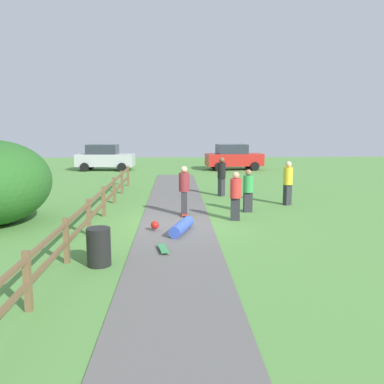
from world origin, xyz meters
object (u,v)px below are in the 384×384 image
(parked_car_red, at_px, (234,157))
(skater_riding, at_px, (184,188))
(skater_fallen, at_px, (180,227))
(bystander_black, at_px, (222,175))
(parked_car_silver, at_px, (105,157))
(bystander_yellow, at_px, (288,181))
(bystander_red, at_px, (236,194))
(bystander_green, at_px, (248,189))
(trash_bin, at_px, (99,247))
(skateboard_loose, at_px, (163,248))

(parked_car_red, bearing_deg, skater_riding, -104.29)
(skater_fallen, bearing_deg, bystander_black, 73.02)
(skater_fallen, distance_m, parked_car_silver, 19.17)
(skater_fallen, relative_size, bystander_yellow, 0.84)
(bystander_black, relative_size, parked_car_red, 0.42)
(skater_fallen, relative_size, bystander_red, 0.91)
(skater_riding, height_order, bystander_green, skater_riding)
(bystander_black, distance_m, parked_car_silver, 13.84)
(skater_riding, relative_size, bystander_black, 0.99)
(bystander_black, distance_m, parked_car_red, 11.90)
(parked_car_silver, bearing_deg, bystander_yellow, -54.84)
(bystander_yellow, distance_m, bystander_green, 2.33)
(skater_riding, relative_size, parked_car_silver, 0.42)
(trash_bin, height_order, skateboard_loose, trash_bin)
(bystander_green, distance_m, parked_car_silver, 17.33)
(bystander_yellow, distance_m, bystander_red, 3.75)
(bystander_red, bearing_deg, trash_bin, -130.61)
(skater_riding, height_order, bystander_black, skater_riding)
(skateboard_loose, relative_size, bystander_black, 0.45)
(skateboard_loose, height_order, bystander_green, bystander_green)
(skateboard_loose, xyz_separation_m, parked_car_red, (4.71, 20.26, 0.87))
(bystander_black, height_order, bystander_red, bystander_black)
(skater_riding, relative_size, bystander_green, 1.11)
(skater_riding, xyz_separation_m, bystander_green, (2.44, 0.59, -0.13))
(trash_bin, relative_size, bystander_green, 0.55)
(skateboard_loose, xyz_separation_m, bystander_red, (2.40, 3.51, 0.85))
(skater_riding, relative_size, bystander_yellow, 0.99)
(trash_bin, distance_m, skater_riding, 5.73)
(skater_fallen, bearing_deg, skateboard_loose, -103.36)
(bystander_yellow, bearing_deg, skater_riding, -155.82)
(skater_fallen, xyz_separation_m, bystander_yellow, (4.53, 4.36, 0.81))
(trash_bin, relative_size, bystander_yellow, 0.49)
(skater_fallen, xyz_separation_m, parked_car_silver, (-5.35, 18.39, 0.76))
(trash_bin, bearing_deg, bystander_black, 67.54)
(trash_bin, xyz_separation_m, bystander_yellow, (6.44, 7.23, 0.56))
(skateboard_loose, relative_size, bystander_yellow, 0.45)
(trash_bin, xyz_separation_m, parked_car_red, (6.18, 21.26, 0.51))
(skateboard_loose, xyz_separation_m, bystander_yellow, (4.98, 6.23, 0.92))
(trash_bin, height_order, bystander_green, bystander_green)
(bystander_black, height_order, parked_car_red, parked_car_red)
(bystander_green, distance_m, parked_car_red, 15.46)
(trash_bin, relative_size, parked_car_silver, 0.21)
(parked_car_red, distance_m, parked_car_silver, 9.62)
(skater_riding, xyz_separation_m, skater_fallen, (-0.20, -2.41, -0.83))
(trash_bin, bearing_deg, skateboard_loose, 34.25)
(skater_fallen, height_order, parked_car_silver, parked_car_silver)
(skateboard_loose, bearing_deg, bystander_green, 57.74)
(trash_bin, xyz_separation_m, bystander_green, (4.55, 5.88, 0.44))
(skater_fallen, distance_m, bystander_red, 2.65)
(parked_car_red, bearing_deg, bystander_green, -96.05)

